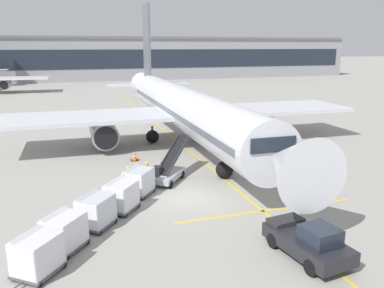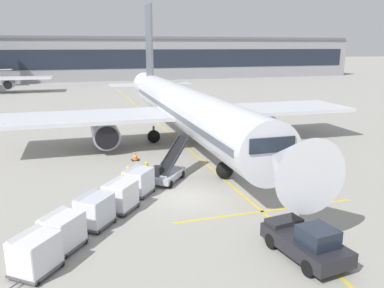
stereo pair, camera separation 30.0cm
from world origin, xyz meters
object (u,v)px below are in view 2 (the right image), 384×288
(baggage_cart_lead, at_px, (138,181))
(baggage_cart_third, at_px, (94,210))
(baggage_cart_fourth, at_px, (62,230))
(baggage_cart_fifth, at_px, (34,253))
(baggage_cart_second, at_px, (120,195))
(ground_crew_by_carts, at_px, (147,171))
(belt_loader, at_px, (168,170))
(pushback_tug, at_px, (306,242))
(ground_crew_marshaller, at_px, (124,184))
(ground_crew_by_loader, at_px, (128,176))
(parked_airplane, at_px, (184,108))
(safety_cone_engine_keepout, at_px, (135,156))

(baggage_cart_lead, relative_size, baggage_cart_third, 1.00)
(baggage_cart_fourth, relative_size, baggage_cart_fifth, 1.00)
(baggage_cart_second, relative_size, ground_crew_by_carts, 1.51)
(belt_loader, height_order, pushback_tug, belt_loader)
(ground_crew_marshaller, bearing_deg, pushback_tug, -54.72)
(baggage_cart_fifth, height_order, ground_crew_by_loader, baggage_cart_fifth)
(baggage_cart_lead, height_order, ground_crew_by_loader, baggage_cart_lead)
(baggage_cart_third, bearing_deg, ground_crew_by_loader, 63.00)
(belt_loader, bearing_deg, ground_crew_by_loader, -161.12)
(baggage_cart_fourth, height_order, ground_crew_by_loader, baggage_cart_fourth)
(baggage_cart_lead, xyz_separation_m, baggage_cart_fourth, (-4.84, -6.24, 0.00))
(parked_airplane, height_order, baggage_cart_third, parked_airplane)
(ground_crew_by_carts, relative_size, ground_crew_marshaller, 1.00)
(baggage_cart_fifth, bearing_deg, ground_crew_marshaller, 57.33)
(pushback_tug, distance_m, ground_crew_marshaller, 12.47)
(baggage_cart_fourth, bearing_deg, baggage_cart_third, 51.50)
(parked_airplane, distance_m, safety_cone_engine_keepout, 8.36)
(baggage_cart_fourth, bearing_deg, safety_cone_engine_keepout, 67.58)
(parked_airplane, relative_size, ground_crew_marshaller, 26.85)
(baggage_cart_fifth, xyz_separation_m, ground_crew_marshaller, (4.98, 7.77, -0.00))
(baggage_cart_fifth, relative_size, ground_crew_by_loader, 1.51)
(belt_loader, xyz_separation_m, baggage_cart_fifth, (-8.63, -10.33, 0.16))
(parked_airplane, bearing_deg, ground_crew_marshaller, -120.79)
(ground_crew_by_loader, bearing_deg, baggage_cart_fourth, -120.61)
(baggage_cart_lead, distance_m, baggage_cart_fifth, 10.08)
(baggage_cart_third, distance_m, baggage_cart_fourth, 2.70)
(baggage_cart_lead, bearing_deg, parked_airplane, 61.74)
(belt_loader, bearing_deg, ground_crew_by_carts, -166.19)
(safety_cone_engine_keepout, bearing_deg, baggage_cart_lead, -97.95)
(parked_airplane, height_order, baggage_cart_fourth, parked_airplane)
(parked_airplane, relative_size, baggage_cart_second, 17.78)
(baggage_cart_lead, height_order, baggage_cart_fourth, same)
(parked_airplane, xyz_separation_m, baggage_cart_fifth, (-13.04, -21.29, -2.69))
(ground_crew_by_carts, bearing_deg, safety_cone_engine_keepout, 88.11)
(baggage_cart_lead, relative_size, safety_cone_engine_keepout, 3.62)
(ground_crew_marshaller, height_order, safety_cone_engine_keepout, ground_crew_marshaller)
(baggage_cart_fifth, bearing_deg, pushback_tug, -11.18)
(ground_crew_marshaller, bearing_deg, baggage_cart_fourth, -123.24)
(baggage_cart_fourth, xyz_separation_m, ground_crew_by_loader, (4.36, 7.37, -0.00))
(baggage_cart_second, bearing_deg, ground_crew_by_loader, 73.50)
(pushback_tug, relative_size, ground_crew_marshaller, 2.66)
(pushback_tug, bearing_deg, parked_airplane, 87.93)
(parked_airplane, bearing_deg, safety_cone_engine_keepout, -140.54)
(ground_crew_by_loader, bearing_deg, baggage_cart_lead, -67.20)
(belt_loader, xyz_separation_m, baggage_cart_second, (-4.16, -4.53, 0.16))
(baggage_cart_third, bearing_deg, parked_airplane, 59.39)
(baggage_cart_fifth, bearing_deg, baggage_cart_lead, 53.73)
(belt_loader, relative_size, ground_crew_by_carts, 2.89)
(parked_airplane, xyz_separation_m, baggage_cart_third, (-10.22, -17.28, -2.69))
(parked_airplane, relative_size, belt_loader, 9.30)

